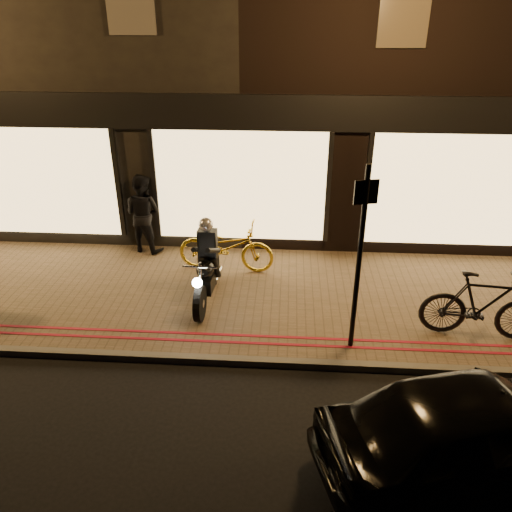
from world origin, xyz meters
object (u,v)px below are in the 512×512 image
at_px(sign_post, 360,252).
at_px(bicycle_gold, 226,247).
at_px(parked_car, 479,430).
at_px(motorcycle, 207,270).

xyz_separation_m(sign_post, bicycle_gold, (-2.32, 2.47, -1.16)).
bearing_deg(sign_post, parked_car, -61.95).
relative_size(motorcycle, bicycle_gold, 0.99).
bearing_deg(bicycle_gold, sign_post, -131.80).
relative_size(motorcycle, sign_post, 0.65).
bearing_deg(parked_car, motorcycle, 29.92).
distance_m(motorcycle, sign_post, 3.01).
relative_size(bicycle_gold, parked_car, 0.52).
relative_size(motorcycle, parked_car, 0.51).
bearing_deg(motorcycle, parked_car, -41.24).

